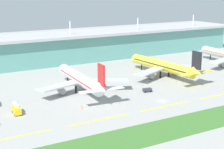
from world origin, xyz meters
TOP-DOWN VIEW (x-y plane):
  - ground_plane at (0.00, 0.00)m, footprint 600.00×600.00m
  - terminal_building at (-0.00, 107.37)m, footprint 288.00×34.00m
  - airliner_near_middle at (-25.79, 32.76)m, footprint 48.65×59.66m
  - airliner_far_middle at (30.00, 37.15)m, footprint 48.76×62.00m
  - taxiway_stripe_west at (-71.00, -7.23)m, footprint 28.00×0.70m
  - taxiway_stripe_mid_west at (-37.00, -7.23)m, footprint 28.00×0.70m
  - taxiway_stripe_centre at (-3.00, -7.23)m, footprint 28.00×0.70m
  - taxiway_stripe_mid_east at (31.00, -7.23)m, footprint 28.00×0.70m
  - grass_verge at (0.00, -28.69)m, footprint 300.00×18.00m
  - pushback_tug at (2.86, 15.45)m, footprint 4.79×3.25m
  - fuel_truck at (-63.36, 16.71)m, footprint 3.09×7.36m
  - safety_cone_left_wingtip at (-36.34, 10.80)m, footprint 0.56×0.56m
  - safety_cone_nose_front at (-19.01, 6.65)m, footprint 0.56×0.56m
  - safety_cone_right_wingtip at (-36.90, 8.39)m, footprint 0.56×0.56m

SIDE VIEW (x-z plane):
  - ground_plane at x=0.00m, z-range 0.00..0.00m
  - taxiway_stripe_west at x=-71.00m, z-range 0.00..0.04m
  - taxiway_stripe_mid_west at x=-37.00m, z-range 0.00..0.04m
  - taxiway_stripe_centre at x=-3.00m, z-range 0.00..0.04m
  - taxiway_stripe_mid_east at x=31.00m, z-range 0.00..0.04m
  - grass_verge at x=0.00m, z-range 0.00..0.10m
  - safety_cone_left_wingtip at x=-36.34m, z-range 0.00..0.70m
  - safety_cone_nose_front at x=-19.01m, z-range 0.00..0.70m
  - safety_cone_right_wingtip at x=-36.90m, z-range 0.00..0.70m
  - pushback_tug at x=2.86m, z-range 0.18..2.03m
  - fuel_truck at x=-63.36m, z-range -0.21..4.74m
  - airliner_near_middle at x=-25.79m, z-range -3.01..15.89m
  - airliner_far_middle at x=30.00m, z-range -3.00..15.90m
  - terminal_building at x=0.00m, z-range -4.30..24.51m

